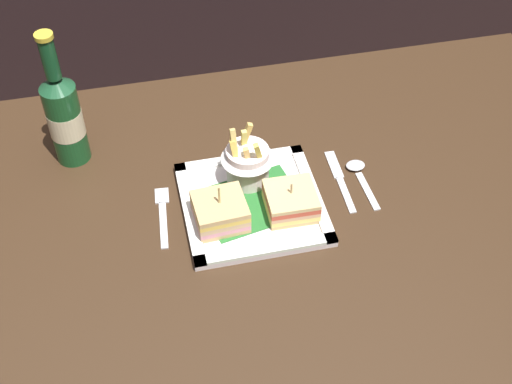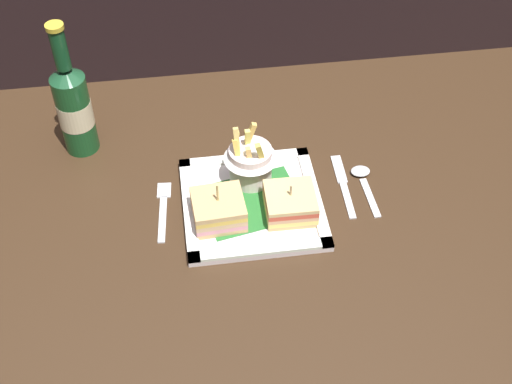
{
  "view_description": "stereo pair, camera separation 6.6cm",
  "coord_description": "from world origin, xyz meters",
  "views": [
    {
      "loc": [
        -0.18,
        -0.79,
        1.65
      ],
      "look_at": [
        -0.01,
        0.01,
        0.81
      ],
      "focal_mm": 48.61,
      "sensor_mm": 36.0,
      "label": 1
    },
    {
      "loc": [
        -0.12,
        -0.8,
        1.65
      ],
      "look_at": [
        -0.01,
        0.01,
        0.81
      ],
      "focal_mm": 48.61,
      "sensor_mm": 36.0,
      "label": 2
    }
  ],
  "objects": [
    {
      "name": "fries_cup",
      "position": [
        -0.01,
        0.07,
        0.83
      ],
      "size": [
        0.09,
        0.09,
        0.12
      ],
      "color": "silver",
      "rests_on": "square_plate"
    },
    {
      "name": "spoon",
      "position": [
        0.19,
        0.05,
        0.77
      ],
      "size": [
        0.04,
        0.13,
        0.01
      ],
      "color": "silver",
      "rests_on": "dining_table"
    },
    {
      "name": "sandwich_half_right",
      "position": [
        0.05,
        -0.02,
        0.8
      ],
      "size": [
        0.09,
        0.08,
        0.06
      ],
      "color": "tan",
      "rests_on": "square_plate"
    },
    {
      "name": "beer_bottle",
      "position": [
        -0.31,
        0.21,
        0.87
      ],
      "size": [
        0.06,
        0.06,
        0.27
      ],
      "color": "#184E24",
      "rests_on": "dining_table"
    },
    {
      "name": "sandwich_half_left",
      "position": [
        -0.07,
        -0.02,
        0.8
      ],
      "size": [
        0.09,
        0.09,
        0.08
      ],
      "color": "tan",
      "rests_on": "square_plate"
    },
    {
      "name": "square_plate",
      "position": [
        -0.01,
        0.01,
        0.78
      ],
      "size": [
        0.24,
        0.24,
        0.02
      ],
      "color": "white",
      "rests_on": "dining_table"
    },
    {
      "name": "fork",
      "position": [
        -0.17,
        0.03,
        0.77
      ],
      "size": [
        0.03,
        0.14,
        0.0
      ],
      "color": "silver",
      "rests_on": "dining_table"
    },
    {
      "name": "dining_table",
      "position": [
        0.0,
        0.0,
        0.62
      ],
      "size": [
        1.36,
        0.81,
        0.77
      ],
      "color": "#382516",
      "rests_on": "ground_plane"
    },
    {
      "name": "knife",
      "position": [
        0.16,
        0.04,
        0.77
      ],
      "size": [
        0.02,
        0.16,
        0.0
      ],
      "color": "silver",
      "rests_on": "dining_table"
    }
  ]
}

